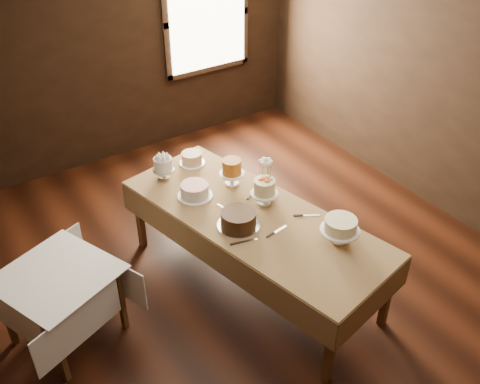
% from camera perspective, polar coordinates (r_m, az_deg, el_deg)
% --- Properties ---
extents(floor, '(5.00, 6.00, 0.01)m').
position_cam_1_polar(floor, '(5.37, 1.19, -9.40)').
color(floor, black).
rests_on(floor, ground).
extents(wall_back, '(5.00, 0.02, 2.80)m').
position_cam_1_polar(wall_back, '(6.96, -13.18, 14.11)').
color(wall_back, black).
rests_on(wall_back, ground).
extents(wall_right, '(0.02, 6.00, 2.80)m').
position_cam_1_polar(wall_right, '(6.14, 21.30, 9.89)').
color(wall_right, black).
rests_on(wall_right, ground).
extents(window, '(1.10, 0.05, 1.30)m').
position_cam_1_polar(window, '(7.37, -3.43, 17.69)').
color(window, '#FFEABF').
rests_on(window, wall_back).
extents(display_table, '(1.53, 2.73, 0.80)m').
position_cam_1_polar(display_table, '(4.91, 1.41, -3.02)').
color(display_table, '#4B3019').
rests_on(display_table, ground).
extents(side_table, '(1.10, 1.10, 0.71)m').
position_cam_1_polar(side_table, '(4.71, -18.48, -8.91)').
color(side_table, '#4B3019').
rests_on(side_table, ground).
extents(cake_meringue, '(0.25, 0.25, 0.23)m').
position_cam_1_polar(cake_meringue, '(5.37, -8.01, 2.44)').
color(cake_meringue, silver).
rests_on(cake_meringue, display_table).
extents(cake_speckled, '(0.27, 0.27, 0.12)m').
position_cam_1_polar(cake_speckled, '(5.59, -5.06, 3.49)').
color(cake_speckled, white).
rests_on(cake_speckled, display_table).
extents(cake_lattice, '(0.35, 0.35, 0.12)m').
position_cam_1_polar(cake_lattice, '(5.10, -4.75, 0.08)').
color(cake_lattice, white).
rests_on(cake_lattice, display_table).
extents(cake_caramel, '(0.25, 0.25, 0.28)m').
position_cam_1_polar(cake_caramel, '(5.22, -0.86, 1.95)').
color(cake_caramel, white).
rests_on(cake_caramel, display_table).
extents(cake_chocolate, '(0.43, 0.43, 0.14)m').
position_cam_1_polar(cake_chocolate, '(4.71, -0.17, -2.88)').
color(cake_chocolate, silver).
rests_on(cake_chocolate, display_table).
extents(cake_flowers, '(0.28, 0.28, 0.26)m').
position_cam_1_polar(cake_flowers, '(4.96, 2.56, -0.09)').
color(cake_flowers, white).
rests_on(cake_flowers, display_table).
extents(cake_cream, '(0.35, 0.35, 0.23)m').
position_cam_1_polar(cake_cream, '(4.60, 10.38, -4.01)').
color(cake_cream, white).
rests_on(cake_cream, display_table).
extents(cake_server_a, '(0.24, 0.06, 0.01)m').
position_cam_1_polar(cake_server_a, '(4.72, 4.22, -3.90)').
color(cake_server_a, silver).
rests_on(cake_server_a, display_table).
extents(cake_server_b, '(0.22, 0.14, 0.01)m').
position_cam_1_polar(cake_server_b, '(4.91, 7.50, -2.42)').
color(cake_server_b, silver).
rests_on(cake_server_b, display_table).
extents(cake_server_c, '(0.08, 0.24, 0.01)m').
position_cam_1_polar(cake_server_c, '(4.97, -1.78, -1.59)').
color(cake_server_c, silver).
rests_on(cake_server_c, display_table).
extents(cake_server_d, '(0.21, 0.16, 0.01)m').
position_cam_1_polar(cake_server_d, '(5.19, 1.44, 0.19)').
color(cake_server_d, silver).
rests_on(cake_server_d, display_table).
extents(cake_server_e, '(0.24, 0.08, 0.01)m').
position_cam_1_polar(cake_server_e, '(4.59, 0.92, -5.10)').
color(cake_server_e, silver).
rests_on(cake_server_e, display_table).
extents(flower_vase, '(0.18, 0.18, 0.14)m').
position_cam_1_polar(flower_vase, '(5.16, 2.62, 0.81)').
color(flower_vase, '#2D2823').
rests_on(flower_vase, display_table).
extents(flower_bouquet, '(0.14, 0.14, 0.20)m').
position_cam_1_polar(flower_bouquet, '(5.06, 2.67, 2.58)').
color(flower_bouquet, white).
rests_on(flower_bouquet, flower_vase).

